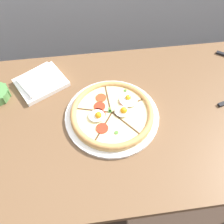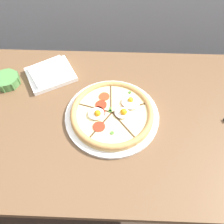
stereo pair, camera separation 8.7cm
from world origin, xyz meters
name	(u,v)px [view 1 (the left image)]	position (x,y,z in m)	size (l,w,h in m)	color
ground_plane	(111,183)	(0.00, 0.00, 0.00)	(12.00, 12.00, 0.00)	#3D2D23
dining_table	(110,129)	(0.00, 0.00, 0.63)	(1.55, 0.73, 0.73)	brown
pizza	(112,114)	(0.01, -0.01, 0.75)	(0.35, 0.35, 0.05)	white
napkin_folded	(41,82)	(-0.26, 0.20, 0.75)	(0.24, 0.23, 0.04)	white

